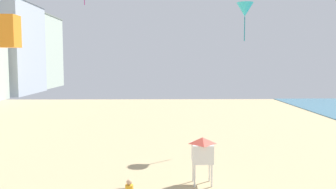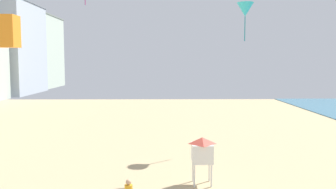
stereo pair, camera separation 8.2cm
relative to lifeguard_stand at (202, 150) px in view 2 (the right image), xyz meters
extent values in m
cube|color=#B7C6B2|center=(-35.58, 73.01, 6.97)|extent=(12.70, 16.20, 17.62)
cube|color=slate|center=(-35.58, 73.01, 15.93)|extent=(12.95, 16.53, 0.30)
sphere|color=tan|center=(-3.54, -4.08, -0.32)|extent=(0.24, 0.24, 0.24)
cylinder|color=white|center=(-0.45, -0.45, -1.24)|extent=(0.10, 0.10, 1.20)
cylinder|color=white|center=(0.45, -0.45, -1.24)|extent=(0.10, 0.10, 1.20)
cylinder|color=white|center=(-0.45, 0.45, -1.24)|extent=(0.10, 0.10, 1.20)
cylinder|color=white|center=(0.45, 0.45, -1.24)|extent=(0.10, 0.10, 1.20)
cube|color=white|center=(0.00, 0.00, -0.14)|extent=(1.10, 1.10, 1.00)
pyramid|color=#D14C3D|center=(0.00, 0.00, 0.54)|extent=(1.10, 1.10, 0.35)
cone|color=#2DB7CC|center=(4.25, 9.31, 8.72)|extent=(1.29, 1.29, 1.06)
cylinder|color=teal|center=(4.25, 9.31, 7.25)|extent=(0.07, 0.07, 1.88)
cube|color=orange|center=(-8.20, -4.51, 5.91)|extent=(0.80, 0.80, 1.25)
camera|label=1|loc=(-2.16, -18.87, 4.74)|focal=38.62mm
camera|label=2|loc=(-2.08, -18.88, 4.74)|focal=38.62mm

